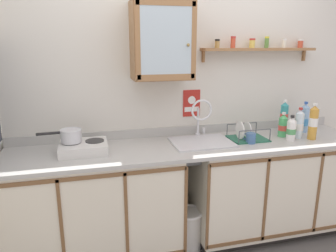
# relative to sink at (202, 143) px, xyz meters

# --- Properties ---
(back_wall) EXTENTS (3.73, 0.07, 2.44)m
(back_wall) POSITION_rel_sink_xyz_m (-0.08, 0.30, 0.32)
(back_wall) COLOR silver
(back_wall) RESTS_ON ground
(lower_cabinet_run) EXTENTS (1.40, 0.64, 0.89)m
(lower_cabinet_run) POSITION_rel_sink_xyz_m (-0.94, -0.04, -0.46)
(lower_cabinet_run) COLOR black
(lower_cabinet_run) RESTS_ON ground
(lower_cabinet_run_right) EXTENTS (1.55, 0.64, 0.89)m
(lower_cabinet_run_right) POSITION_rel_sink_xyz_m (0.70, -0.04, -0.46)
(lower_cabinet_run_right) COLOR black
(lower_cabinet_run_right) RESTS_ON ground
(countertop) EXTENTS (3.09, 0.66, 0.03)m
(countertop) POSITION_rel_sink_xyz_m (-0.08, -0.04, -0.00)
(countertop) COLOR #B2B2AD
(countertop) RESTS_ON lower_cabinet_run
(backsplash) EXTENTS (3.09, 0.02, 0.08)m
(backsplash) POSITION_rel_sink_xyz_m (-0.08, 0.27, 0.05)
(backsplash) COLOR #B2B2AD
(backsplash) RESTS_ON countertop
(sink) EXTENTS (0.51, 0.44, 0.49)m
(sink) POSITION_rel_sink_xyz_m (0.00, 0.00, 0.00)
(sink) COLOR silver
(sink) RESTS_ON countertop
(hot_plate_stove) EXTENTS (0.37, 0.31, 0.08)m
(hot_plate_stove) POSITION_rel_sink_xyz_m (-0.99, -0.02, 0.05)
(hot_plate_stove) COLOR silver
(hot_plate_stove) RESTS_ON countertop
(saucepan) EXTENTS (0.33, 0.16, 0.10)m
(saucepan) POSITION_rel_sink_xyz_m (-1.08, 0.00, 0.15)
(saucepan) COLOR silver
(saucepan) RESTS_ON hot_plate_stove
(bottle_soda_green_0) EXTENTS (0.08, 0.08, 0.23)m
(bottle_soda_green_0) POSITION_rel_sink_xyz_m (0.77, -0.02, 0.11)
(bottle_soda_green_0) COLOR #4CB266
(bottle_soda_green_0) RESTS_ON countertop
(bottle_water_blue_1) EXTENTS (0.08, 0.08, 0.29)m
(bottle_water_blue_1) POSITION_rel_sink_xyz_m (1.06, 0.07, 0.14)
(bottle_water_blue_1) COLOR #8CB7E0
(bottle_water_blue_1) RESTS_ON countertop
(bottle_juice_amber_2) EXTENTS (0.08, 0.08, 0.32)m
(bottle_juice_amber_2) POSITION_rel_sink_xyz_m (0.98, -0.16, 0.17)
(bottle_juice_amber_2) COLOR gold
(bottle_juice_amber_2) RESTS_ON countertop
(bottle_water_clear_3) EXTENTS (0.08, 0.08, 0.28)m
(bottle_water_clear_3) POSITION_rel_sink_xyz_m (0.89, -0.09, 0.14)
(bottle_water_clear_3) COLOR silver
(bottle_water_clear_3) RESTS_ON countertop
(bottle_detergent_teal_4) EXTENTS (0.07, 0.07, 0.32)m
(bottle_detergent_teal_4) POSITION_rel_sink_xyz_m (0.83, 0.06, 0.16)
(bottle_detergent_teal_4) COLOR teal
(bottle_detergent_teal_4) RESTS_ON countertop
(bottle_opaque_white_5) EXTENTS (0.08, 0.08, 0.23)m
(bottle_opaque_white_5) POSITION_rel_sink_xyz_m (0.78, -0.14, 0.11)
(bottle_opaque_white_5) COLOR white
(bottle_opaque_white_5) RESTS_ON countertop
(dish_rack) EXTENTS (0.32, 0.26, 0.17)m
(dish_rack) POSITION_rel_sink_xyz_m (0.41, -0.02, 0.04)
(dish_rack) COLOR #26664C
(dish_rack) RESTS_ON countertop
(mug) EXTENTS (0.09, 0.11, 0.09)m
(mug) POSITION_rel_sink_xyz_m (0.39, -0.13, 0.06)
(mug) COLOR #3F6699
(mug) RESTS_ON countertop
(wall_cabinet) EXTENTS (0.50, 0.32, 0.62)m
(wall_cabinet) POSITION_rel_sink_xyz_m (-0.32, 0.13, 0.86)
(wall_cabinet) COLOR #996B42
(spice_shelf) EXTENTS (1.10, 0.14, 0.23)m
(spice_shelf) POSITION_rel_sink_xyz_m (0.61, 0.21, 0.80)
(spice_shelf) COLOR #996B42
(warning_sign) EXTENTS (0.16, 0.01, 0.25)m
(warning_sign) POSITION_rel_sink_xyz_m (-0.01, 0.27, 0.30)
(warning_sign) COLOR #B2261E
(trash_bin) EXTENTS (0.26, 0.26, 0.36)m
(trash_bin) POSITION_rel_sink_xyz_m (-0.16, -0.15, -0.72)
(trash_bin) COLOR silver
(trash_bin) RESTS_ON ground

